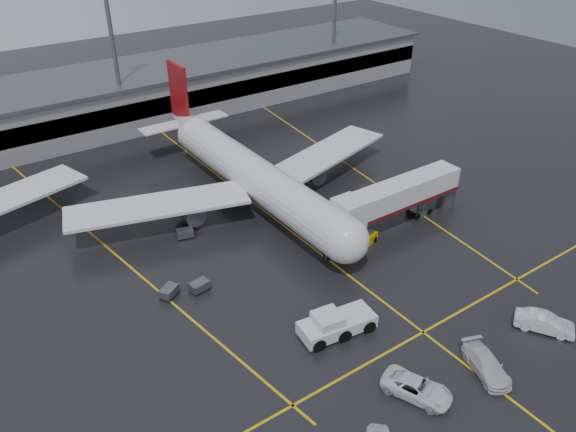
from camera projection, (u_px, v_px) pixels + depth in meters
ground at (292, 232)px, 70.79m from camera, size 220.00×220.00×0.00m
apron_line_centre at (292, 232)px, 70.79m from camera, size 0.25×90.00×0.02m
apron_line_stop at (423, 332)px, 55.33m from camera, size 60.00×0.25×0.02m
apron_line_left at (107, 247)px, 67.98m from camera, size 9.99×69.35×0.02m
apron_line_right at (351, 166)px, 86.65m from camera, size 7.57×69.64×0.02m
terminal at (137, 94)px, 102.23m from camera, size 122.00×19.00×8.60m
light_mast_mid at (113, 48)px, 90.38m from camera, size 3.00×1.20×25.45m
light_mast_right at (335, 13)px, 112.49m from camera, size 3.00×1.20×25.45m
main_airliner at (250, 173)px, 75.44m from camera, size 48.80×45.60×14.10m
jet_bridge at (399, 197)px, 70.38m from camera, size 19.90×3.40×6.05m
pushback_tractor at (335, 324)px, 54.76m from camera, size 7.83×4.14×2.67m
belt_loader at (364, 240)px, 68.19m from camera, size 3.98×2.57×2.34m
service_van_a at (417, 388)px, 48.26m from camera, size 4.86×6.61×1.67m
service_van_b at (486, 365)px, 50.54m from camera, size 4.23×6.26×1.68m
service_van_c at (545, 323)px, 55.17m from camera, size 4.57×5.66×1.81m
baggage_cart_a at (200, 286)px, 60.57m from camera, size 2.16×1.57×1.12m
baggage_cart_b at (169, 291)px, 59.76m from camera, size 2.38×2.16×1.12m
baggage_cart_c at (185, 233)px, 69.43m from camera, size 2.27×1.78×1.12m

